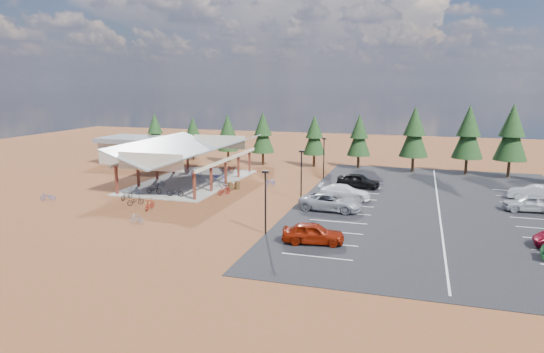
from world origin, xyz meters
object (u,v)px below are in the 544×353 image
at_px(bike_0, 154,189).
at_px(bike_8, 127,195).
at_px(lamp_post_0, 265,198).
at_px(bike_9, 134,191).
at_px(bike_1, 159,183).
at_px(car_3, 344,192).
at_px(bike_15, 224,190).
at_px(bike_16, 223,184).
at_px(bike_14, 270,182).
at_px(bike_7, 228,169).
at_px(bike_10, 48,197).
at_px(bike_13, 137,218).
at_px(car_2, 331,202).
at_px(car_4, 358,181).
at_px(bike_2, 194,172).
at_px(lamp_post_2, 324,155).
at_px(bike_pavilion, 190,151).
at_px(trash_bin_1, 230,186).
at_px(car_0, 313,233).
at_px(car_8, 530,203).
at_px(car_9, 534,193).
at_px(bike_5, 203,180).
at_px(lamp_post_1, 301,172).
at_px(bike_3, 184,169).
at_px(bike_6, 219,177).
at_px(trash_bin_0, 237,186).
at_px(bike_12, 135,201).
at_px(bike_4, 175,192).
at_px(outbuilding, 139,149).

distance_m(bike_0, bike_8, 3.32).
xyz_separation_m(lamp_post_0, bike_9, (-17.79, 8.94, -2.49)).
relative_size(bike_1, car_3, 0.29).
distance_m(bike_15, bike_16, 3.50).
bearing_deg(bike_14, bike_15, -95.40).
bearing_deg(bike_7, lamp_post_0, -153.35).
distance_m(lamp_post_0, bike_10, 25.30).
relative_size(bike_13, bike_14, 0.88).
xyz_separation_m(bike_1, bike_14, (11.93, 4.76, -0.11)).
bearing_deg(bike_7, bike_13, -178.58).
xyz_separation_m(car_2, car_4, (1.24, 10.93, 0.01)).
relative_size(bike_2, bike_15, 1.07).
height_order(lamp_post_2, bike_2, lamp_post_2).
height_order(bike_pavilion, trash_bin_1, bike_pavilion).
distance_m(bike_pavilion, car_0, 26.60).
bearing_deg(car_8, car_9, 160.14).
height_order(bike_5, car_2, car_2).
bearing_deg(bike_5, bike_9, 126.54).
bearing_deg(bike_10, lamp_post_1, 86.54).
bearing_deg(bike_0, bike_2, -3.68).
bearing_deg(bike_0, bike_3, 6.71).
distance_m(bike_6, bike_9, 11.23).
bearing_deg(bike_5, lamp_post_1, -126.81).
bearing_deg(bike_16, bike_9, -42.33).
relative_size(lamp_post_1, bike_6, 2.87).
distance_m(trash_bin_1, bike_10, 18.94).
bearing_deg(bike_10, bike_0, 101.18).
bearing_deg(car_0, trash_bin_0, 28.68).
bearing_deg(bike_12, bike_8, -2.64).
height_order(lamp_post_0, car_2, lamp_post_0).
bearing_deg(bike_15, bike_12, 71.09).
bearing_deg(bike_7, lamp_post_1, -133.96).
relative_size(bike_pavilion, car_0, 4.18).
distance_m(bike_pavilion, trash_bin_0, 8.02).
height_order(bike_10, car_9, car_9).
height_order(trash_bin_1, bike_7, bike_7).
xyz_separation_m(lamp_post_0, bike_14, (-5.10, 17.76, -2.52)).
xyz_separation_m(bike_7, car_9, (35.70, -4.96, 0.23)).
relative_size(trash_bin_0, bike_7, 0.54).
height_order(bike_4, car_4, car_4).
relative_size(outbuilding, car_3, 2.08).
bearing_deg(bike_5, bike_pavilion, 47.01).
bearing_deg(trash_bin_0, bike_2, 145.82).
xyz_separation_m(bike_9, bike_16, (7.79, 6.07, 0.01)).
height_order(bike_7, car_2, car_2).
relative_size(bike_9, car_9, 0.33).
relative_size(bike_1, bike_16, 0.81).
relative_size(bike_4, bike_7, 1.10).
relative_size(bike_3, car_4, 0.38).
bearing_deg(bike_5, car_4, -98.19).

